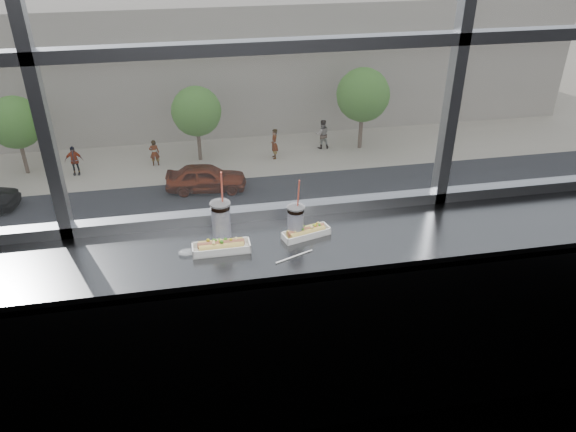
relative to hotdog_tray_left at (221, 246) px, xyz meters
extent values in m
plane|color=black|center=(0.25, 0.30, -0.58)|extent=(6.00, 0.00, 6.00)
cube|color=#565758|center=(0.25, 0.02, -0.06)|extent=(6.00, 0.55, 0.06)
cube|color=#565758|center=(0.25, -0.23, -0.58)|extent=(6.00, 0.04, 1.04)
cube|color=white|center=(0.00, 0.00, -0.02)|extent=(0.28, 0.09, 0.01)
cube|color=white|center=(0.00, 0.00, -0.01)|extent=(0.28, 0.09, 0.04)
cylinder|color=tan|center=(0.00, 0.00, 0.00)|extent=(0.22, 0.05, 0.05)
cylinder|color=#97563A|center=(0.00, 0.00, 0.02)|extent=(0.23, 0.03, 0.03)
cube|color=white|center=(0.43, 0.06, -0.03)|extent=(0.26, 0.14, 0.01)
cube|color=white|center=(0.43, 0.06, -0.01)|extent=(0.26, 0.14, 0.03)
cylinder|color=tan|center=(0.43, 0.06, 0.00)|extent=(0.19, 0.09, 0.04)
cylinder|color=#97563A|center=(0.43, 0.06, 0.01)|extent=(0.20, 0.08, 0.03)
cylinder|color=white|center=(0.01, 0.13, 0.07)|extent=(0.09, 0.09, 0.19)
cylinder|color=black|center=(0.01, 0.13, 0.15)|extent=(0.10, 0.10, 0.02)
cylinder|color=silver|center=(0.01, 0.13, 0.16)|extent=(0.10, 0.10, 0.01)
cylinder|color=#F25A43|center=(0.03, 0.12, 0.25)|extent=(0.01, 0.05, 0.20)
cylinder|color=white|center=(0.38, 0.07, 0.05)|extent=(0.08, 0.08, 0.16)
cylinder|color=black|center=(0.38, 0.07, 0.13)|extent=(0.09, 0.09, 0.02)
cylinder|color=silver|center=(0.38, 0.07, 0.14)|extent=(0.09, 0.09, 0.01)
cylinder|color=#F25A43|center=(0.39, 0.06, 0.21)|extent=(0.01, 0.04, 0.17)
cylinder|color=white|center=(0.34, -0.12, -0.02)|extent=(0.19, 0.08, 0.01)
ellipsoid|color=silver|center=(-0.17, 0.01, -0.02)|extent=(0.09, 0.07, 0.02)
plane|color=gray|center=(0.25, 43.80, -12.13)|extent=(120.00, 120.00, 0.00)
cube|color=black|center=(0.25, 20.30, -12.10)|extent=(80.00, 10.00, 0.06)
cube|color=gray|center=(0.25, 28.30, -12.11)|extent=(80.00, 6.00, 0.04)
cube|color=gray|center=(0.25, 38.30, -8.13)|extent=(50.00, 14.00, 8.00)
imported|color=#3C3C3C|center=(-5.86, 16.30, -11.14)|extent=(2.57, 5.67, 1.85)
imported|color=white|center=(8.38, 16.30, -11.07)|extent=(2.94, 6.18, 2.00)
imported|color=brown|center=(1.55, 16.30, -10.91)|extent=(3.59, 7.18, 2.31)
imported|color=#601907|center=(0.59, 24.30, -11.13)|extent=(3.00, 5.89, 1.88)
imported|color=#545EAC|center=(15.46, 16.30, -11.00)|extent=(2.85, 6.49, 2.14)
imported|color=#66605B|center=(4.77, 27.70, -11.01)|extent=(0.72, 0.96, 2.16)
imported|color=#66605B|center=(-2.09, 27.98, -11.16)|extent=(0.82, 0.62, 1.85)
imported|color=#66605B|center=(-6.40, 27.57, -11.08)|extent=(0.89, 0.67, 2.01)
imported|color=#66605B|center=(7.87, 28.65, -11.01)|extent=(0.96, 0.72, 2.17)
cylinder|color=#47382B|center=(-9.12, 28.30, -11.07)|extent=(0.21, 0.21, 2.12)
sphere|color=#3A7123|center=(-9.12, 28.30, -9.12)|extent=(2.83, 2.83, 2.83)
cylinder|color=#47382B|center=(0.46, 28.30, -11.07)|extent=(0.21, 0.21, 2.11)
sphere|color=#3A7123|center=(0.46, 28.30, -9.13)|extent=(2.82, 2.82, 2.82)
cylinder|color=#47382B|center=(10.17, 28.30, -10.94)|extent=(0.24, 0.24, 2.37)
sphere|color=#3A7123|center=(10.17, 28.30, -8.77)|extent=(3.16, 3.16, 3.16)
camera|label=1|loc=(-0.11, -2.30, 1.48)|focal=35.00mm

